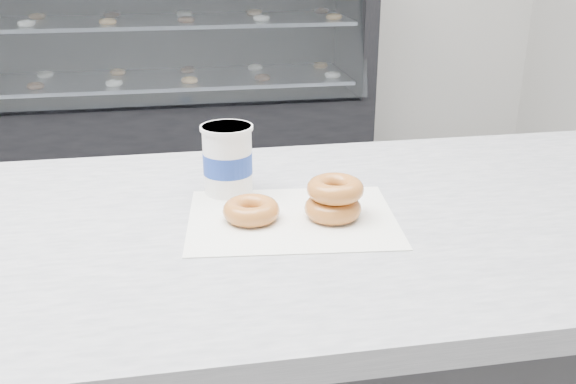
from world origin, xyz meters
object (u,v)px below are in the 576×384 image
display_case (154,95)px  donut_single (251,210)px  donut_stack (334,198)px  coffee_cup (228,159)px

display_case → donut_single: display_case is taller
donut_stack → donut_single: bearing=174.2°
display_case → donut_single: size_ratio=25.56×
display_case → donut_stack: bearing=-82.5°
donut_stack → coffee_cup: (-0.16, 0.14, 0.03)m
display_case → coffee_cup: size_ratio=19.10×
display_case → coffee_cup: display_case is taller
display_case → coffee_cup: (0.20, -2.59, 0.47)m
donut_stack → display_case: bearing=97.5°
donut_single → donut_stack: size_ratio=0.76×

